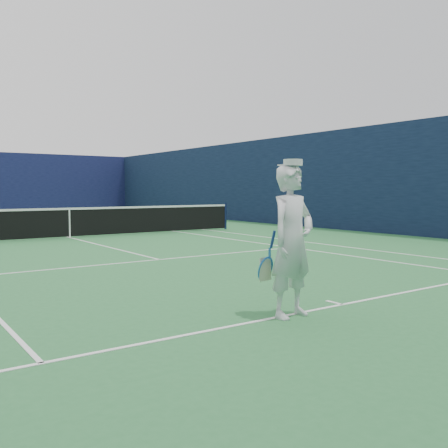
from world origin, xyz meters
The scene contains 5 objects.
ground centered at (0.00, 0.00, 0.00)m, with size 80.00×80.00×0.00m, color #2A6F38.
court_markings centered at (0.00, 0.00, 0.00)m, with size 11.03×23.83×0.01m.
windscreen_fence centered at (0.00, 0.00, 2.00)m, with size 20.12×36.12×4.00m.
tennis_net centered at (0.00, 0.00, 0.55)m, with size 12.88×0.09×1.07m.
tennis_player centered at (-1.02, -11.95, 0.97)m, with size 0.84×0.56×2.00m.
Camera 1 is at (-5.33, -16.58, 1.62)m, focal length 40.00 mm.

